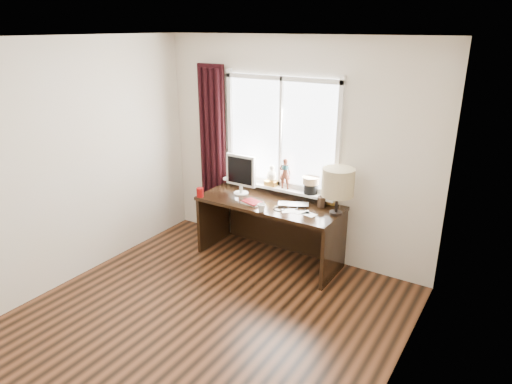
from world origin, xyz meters
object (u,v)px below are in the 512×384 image
Objects in this scene: laptop at (294,205)px; desk at (274,218)px; monitor at (241,172)px; red_cup at (200,192)px; table_lamp at (338,183)px; mug at (261,208)px.

laptop is 0.39m from desk.
desk is 3.47× the size of monitor.
red_cup is 1.66m from table_lamp.
mug is at bearing -34.41° from monitor.
monitor reaches higher than desk.
laptop is 3.74× the size of mug.
mug is at bearing -147.93° from laptop.
red_cup is 0.21× the size of table_lamp.
red_cup reaches higher than desk.
monitor is (-0.51, 0.35, 0.23)m from mug.
monitor is at bearing 145.59° from mug.
mug reaches higher than laptop.
mug reaches higher than desk.
monitor reaches higher than laptop.
laptop is at bearing 17.48° from red_cup.
monitor is (-0.73, 0.00, 0.26)m from laptop.
laptop is at bearing -0.39° from monitor.
table_lamp is (0.51, 0.03, 0.35)m from laptop.
table_lamp is (0.73, 0.37, 0.32)m from mug.
laptop is 0.62m from table_lamp.
red_cup is at bearing -135.97° from monitor.
desk is (-0.07, 0.40, -0.29)m from mug.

